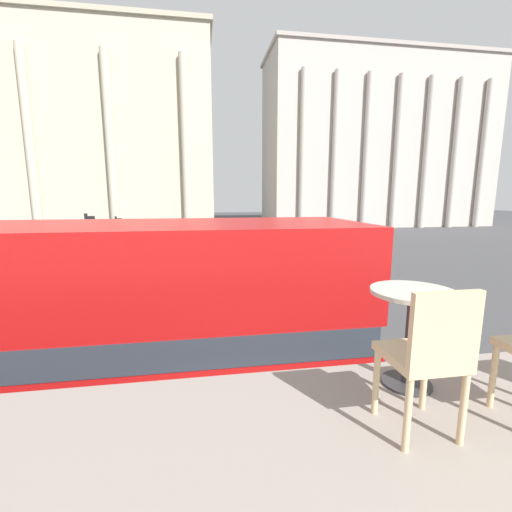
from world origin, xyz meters
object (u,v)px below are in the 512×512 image
object	(u,v)px
plaza_building_left	(92,139)
pedestrian_olive	(132,243)
traffic_light_near	(91,250)
double_decker_bus	(39,342)
plaza_building_right	(376,144)
cafe_dining_table	(412,316)
traffic_light_mid	(119,239)
car_silver	(111,259)
pedestrian_grey	(162,238)
cafe_chair_0	(428,353)
pedestrian_blue	(197,236)

from	to	relation	value
plaza_building_left	pedestrian_olive	bearing A→B (deg)	-67.52
plaza_building_left	traffic_light_near	xyz separation A→B (m)	(8.61, -32.52, -8.88)
double_decker_bus	plaza_building_right	bearing A→B (deg)	57.92
cafe_dining_table	traffic_light_mid	bearing A→B (deg)	108.92
car_silver	double_decker_bus	bearing A→B (deg)	12.73
car_silver	pedestrian_grey	distance (m)	8.74
plaza_building_left	traffic_light_mid	bearing A→B (deg)	-72.71
double_decker_bus	car_silver	world-z (taller)	double_decker_bus
cafe_chair_0	pedestrian_grey	world-z (taller)	cafe_chair_0
plaza_building_left	car_silver	distance (m)	26.95
traffic_light_mid	pedestrian_grey	bearing A→B (deg)	85.16
plaza_building_right	traffic_light_near	size ratio (longest dim) A/B	8.91
cafe_dining_table	pedestrian_olive	size ratio (longest dim) A/B	0.45
traffic_light_mid	pedestrian_blue	distance (m)	13.80
traffic_light_near	car_silver	distance (m)	9.20
cafe_chair_0	plaza_building_right	distance (m)	58.63
double_decker_bus	cafe_dining_table	size ratio (longest dim) A/B	14.29
plaza_building_left	traffic_light_near	world-z (taller)	plaza_building_left
cafe_chair_0	pedestrian_olive	size ratio (longest dim) A/B	0.57
cafe_chair_0	pedestrian_olive	distance (m)	27.88
car_silver	pedestrian_grey	size ratio (longest dim) A/B	2.49
plaza_building_right	car_silver	size ratio (longest dim) A/B	8.46
double_decker_bus	traffic_light_near	bearing A→B (deg)	101.74
traffic_light_near	cafe_chair_0	bearing A→B (deg)	-65.84
plaza_building_right	pedestrian_olive	bearing A→B (deg)	-143.95
double_decker_bus	traffic_light_near	world-z (taller)	double_decker_bus
traffic_light_mid	car_silver	xyz separation A→B (m)	(-1.27, 3.24, -1.64)
cafe_chair_0	plaza_building_left	world-z (taller)	plaza_building_left
traffic_light_near	pedestrian_grey	distance (m)	17.41
cafe_chair_0	car_silver	world-z (taller)	cafe_chair_0
traffic_light_mid	plaza_building_left	bearing A→B (deg)	107.29
plaza_building_right	pedestrian_olive	size ratio (longest dim) A/B	22.13
pedestrian_blue	cafe_chair_0	bearing A→B (deg)	-17.72
cafe_dining_table	car_silver	xyz separation A→B (m)	(-7.13, 20.34, -3.05)
traffic_light_near	pedestrian_olive	size ratio (longest dim) A/B	2.48
cafe_dining_table	plaza_building_left	distance (m)	46.88
pedestrian_olive	pedestrian_grey	size ratio (longest dim) A/B	0.95
plaza_building_right	pedestrian_olive	distance (m)	43.16
double_decker_bus	car_silver	distance (m)	17.24
pedestrian_blue	pedestrian_grey	distance (m)	3.38
plaza_building_right	pedestrian_blue	xyz separation A→B (m)	(-28.41, -20.59, -11.86)
cafe_chair_0	car_silver	distance (m)	22.18
double_decker_bus	cafe_chair_0	xyz separation A→B (m)	(3.83, -3.97, 1.41)
cafe_chair_0	traffic_light_mid	size ratio (longest dim) A/B	0.26
cafe_chair_0	cafe_dining_table	bearing A→B (deg)	62.61
double_decker_bus	pedestrian_olive	bearing A→B (deg)	97.98
traffic_light_near	pedestrian_blue	world-z (taller)	traffic_light_near
plaza_building_right	pedestrian_grey	size ratio (longest dim) A/B	21.01
pedestrian_grey	pedestrian_olive	bearing A→B (deg)	-40.85
pedestrian_olive	pedestrian_blue	xyz separation A→B (m)	(5.13, 3.83, 0.03)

